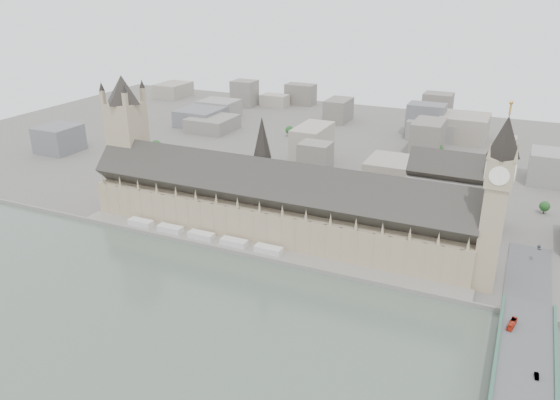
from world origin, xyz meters
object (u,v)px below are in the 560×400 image
at_px(elizabeth_tower, 497,193).
at_px(victoria_tower, 127,136).
at_px(westminster_abbey, 459,190).
at_px(car_silver, 537,376).
at_px(red_bus_north, 512,324).
at_px(car_approach, 539,247).
at_px(palace_of_westminster, 272,205).

relative_size(elizabeth_tower, victoria_tower, 1.07).
bearing_deg(westminster_abbey, car_silver, -71.98).
distance_m(elizabeth_tower, red_bus_north, 69.97).
xyz_separation_m(westminster_abbey, car_approach, (54.95, -42.78, -14.09)).
distance_m(westminster_abbey, car_approach, 71.05).
distance_m(victoria_tower, westminster_abbey, 244.79).
relative_size(victoria_tower, car_silver, 21.51).
distance_m(elizabeth_tower, car_silver, 100.07).
relative_size(elizabeth_tower, westminster_abbey, 1.58).
relative_size(car_silver, car_approach, 0.91).
relative_size(elizabeth_tower, car_approach, 20.95).
distance_m(westminster_abbey, car_silver, 179.96).
height_order(victoria_tower, red_bus_north, victoria_tower).
xyz_separation_m(palace_of_westminster, victoria_tower, (-122.00, 6.30, 32.50)).
height_order(palace_of_westminster, elizabeth_tower, elizabeth_tower).
bearing_deg(elizabeth_tower, victoria_tower, 176.04).
bearing_deg(palace_of_westminster, victoria_tower, 177.04).
relative_size(elizabeth_tower, car_silver, 23.12).
relative_size(victoria_tower, car_approach, 19.49).
distance_m(palace_of_westminster, victoria_tower, 126.41).
height_order(palace_of_westminster, victoria_tower, victoria_tower).
xyz_separation_m(elizabeth_tower, westminster_abbey, (-27.08, 87.00, -33.01)).
bearing_deg(red_bus_north, palace_of_westminster, 169.44).
distance_m(elizabeth_tower, victoria_tower, 260.64).
bearing_deg(car_approach, palace_of_westminster, -172.17).
relative_size(westminster_abbey, car_silver, 14.63).
bearing_deg(car_silver, palace_of_westminster, 145.34).
relative_size(westminster_abbey, car_approach, 13.25).
relative_size(victoria_tower, red_bus_north, 9.52).
relative_size(palace_of_westminster, victoria_tower, 2.65).
distance_m(palace_of_westminster, car_approach, 169.44).
bearing_deg(palace_of_westminster, car_approach, 11.09).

